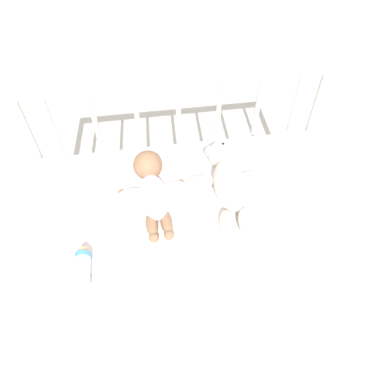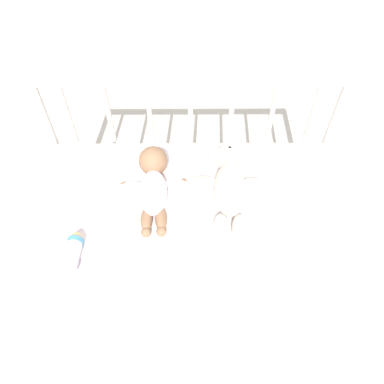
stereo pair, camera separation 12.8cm
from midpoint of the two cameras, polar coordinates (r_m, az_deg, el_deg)
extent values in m
plane|color=silver|center=(1.68, -2.17, -11.60)|extent=(12.00, 12.00, 0.00)
cube|color=silver|center=(1.49, -2.41, -7.44)|extent=(1.29, 0.70, 0.44)
cylinder|color=beige|center=(1.71, -25.69, 3.91)|extent=(0.04, 0.04, 0.76)
cylinder|color=beige|center=(1.76, 16.61, 8.65)|extent=(0.04, 0.04, 0.76)
cube|color=beige|center=(1.40, -5.20, 17.77)|extent=(1.25, 0.03, 0.04)
cylinder|color=beige|center=(1.56, -24.49, 9.68)|extent=(0.02, 0.02, 0.28)
cylinder|color=beige|center=(1.52, -18.18, 10.74)|extent=(0.02, 0.02, 0.28)
cylinder|color=beige|center=(1.49, -11.55, 11.70)|extent=(0.02, 0.02, 0.28)
cylinder|color=beige|center=(1.49, -4.78, 12.53)|extent=(0.02, 0.02, 0.28)
cylinder|color=beige|center=(1.51, 1.97, 13.17)|extent=(0.02, 0.02, 0.28)
cylinder|color=beige|center=(1.55, 8.50, 13.63)|extent=(0.02, 0.02, 0.28)
cylinder|color=beige|center=(1.60, 14.67, 13.91)|extent=(0.02, 0.02, 0.28)
cube|color=white|center=(1.33, -2.45, -1.16)|extent=(0.80, 0.53, 0.01)
ellipsoid|color=silver|center=(1.30, 3.49, 1.11)|extent=(0.13, 0.26, 0.12)
sphere|color=silver|center=(1.42, 2.48, 6.16)|extent=(0.12, 0.12, 0.12)
sphere|color=beige|center=(1.40, 2.52, 7.13)|extent=(0.05, 0.05, 0.05)
sphere|color=black|center=(1.39, 2.55, 7.76)|extent=(0.02, 0.02, 0.02)
sphere|color=silver|center=(1.43, 0.51, 6.67)|extent=(0.05, 0.05, 0.05)
sphere|color=silver|center=(1.44, 4.22, 6.92)|extent=(0.05, 0.05, 0.05)
ellipsoid|color=silver|center=(1.36, -1.10, 1.65)|extent=(0.12, 0.06, 0.05)
ellipsoid|color=silver|center=(1.38, 7.19, 2.29)|extent=(0.12, 0.06, 0.05)
ellipsoid|color=silver|center=(1.22, 3.03, -5.58)|extent=(0.06, 0.13, 0.06)
ellipsoid|color=silver|center=(1.23, 6.09, -5.28)|extent=(0.06, 0.13, 0.06)
ellipsoid|color=white|center=(1.30, -9.17, -0.89)|extent=(0.12, 0.23, 0.08)
sphere|color=#936B4C|center=(1.39, -9.99, 4.28)|extent=(0.12, 0.12, 0.12)
ellipsoid|color=white|center=(1.36, -12.91, -0.33)|extent=(0.11, 0.05, 0.04)
ellipsoid|color=white|center=(1.36, -5.75, 0.87)|extent=(0.11, 0.05, 0.04)
sphere|color=#936B4C|center=(1.36, -14.26, -0.39)|extent=(0.03, 0.03, 0.03)
sphere|color=#936B4C|center=(1.36, -4.44, 1.26)|extent=(0.03, 0.03, 0.03)
ellipsoid|color=#936B4C|center=(1.25, -9.67, -5.62)|extent=(0.05, 0.11, 0.04)
ellipsoid|color=#936B4C|center=(1.24, -7.23, -5.21)|extent=(0.05, 0.11, 0.04)
sphere|color=#936B4C|center=(1.22, -9.37, -7.71)|extent=(0.04, 0.04, 0.04)
sphere|color=#936B4C|center=(1.21, -6.86, -7.30)|extent=(0.04, 0.04, 0.04)
cylinder|color=white|center=(1.20, -20.84, -12.30)|extent=(0.05, 0.10, 0.05)
cylinder|color=#4C99D8|center=(1.23, -20.63, -10.20)|extent=(0.05, 0.02, 0.05)
sphere|color=#EAC67F|center=(1.24, -20.56, -9.49)|extent=(0.04, 0.04, 0.04)
camera|label=1|loc=(0.06, -92.87, -3.28)|focal=32.00mm
camera|label=2|loc=(0.06, 87.13, 3.28)|focal=32.00mm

